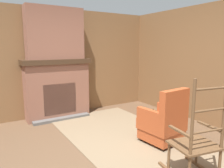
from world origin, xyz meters
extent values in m
plane|color=brown|center=(0.00, 0.00, 0.00)|extent=(14.00, 14.00, 0.00)
cube|color=brown|center=(-2.59, 0.00, 1.26)|extent=(0.06, 5.72, 2.52)
cube|color=brown|center=(0.00, 2.59, 1.26)|extent=(5.72, 0.06, 2.52)
cube|color=brown|center=(-2.36, 0.00, 0.63)|extent=(0.40, 1.43, 1.25)
cube|color=black|center=(-2.20, 0.00, 0.47)|extent=(0.08, 0.74, 0.70)
cube|color=#565451|center=(-2.08, 0.00, 0.03)|extent=(0.16, 1.29, 0.06)
cube|color=#3D2819|center=(-2.36, 0.00, 1.31)|extent=(0.50, 1.53, 0.11)
cube|color=brown|center=(-2.36, 0.00, 1.93)|extent=(0.35, 1.26, 1.14)
cube|color=#7A664C|center=(-0.55, 0.67, 0.01)|extent=(3.41, 1.88, 0.01)
cube|color=#A84723|center=(-0.05, 1.07, 0.18)|extent=(0.64, 0.63, 0.24)
cube|color=#A84723|center=(-0.05, 1.07, 0.33)|extent=(0.68, 0.67, 0.18)
cube|color=#A84723|center=(0.20, 1.09, 0.69)|extent=(0.18, 0.62, 0.55)
cube|color=#A84723|center=(-0.05, 0.80, 0.52)|extent=(0.56, 0.14, 0.20)
cube|color=#A84723|center=(-0.10, 1.32, 0.52)|extent=(0.56, 0.14, 0.20)
cylinder|color=#332319|center=(-0.28, 0.80, 0.03)|extent=(0.05, 0.05, 0.06)
cylinder|color=#332319|center=(-0.32, 1.28, 0.03)|extent=(0.05, 0.05, 0.06)
cylinder|color=#332319|center=(0.22, 0.85, 0.03)|extent=(0.05, 0.05, 0.06)
cylinder|color=#332319|center=(0.17, 1.33, 0.03)|extent=(0.05, 0.05, 0.06)
cylinder|color=brown|center=(0.68, 0.49, 0.23)|extent=(0.04, 0.04, 0.38)
cylinder|color=brown|center=(0.76, 0.94, 0.23)|extent=(0.04, 0.04, 0.38)
cylinder|color=brown|center=(1.14, 0.87, 0.23)|extent=(0.04, 0.04, 0.38)
cube|color=brown|center=(0.91, 0.68, 0.43)|extent=(0.55, 0.61, 0.02)
cylinder|color=brown|center=(1.06, 0.42, 0.86)|extent=(0.04, 0.04, 0.88)
cylinder|color=brown|center=(1.14, 0.87, 0.86)|extent=(0.04, 0.04, 0.88)
cylinder|color=brown|center=(1.10, 0.64, 0.69)|extent=(0.11, 0.44, 0.03)
cylinder|color=brown|center=(1.10, 0.64, 0.93)|extent=(0.11, 0.44, 0.03)
cylinder|color=brown|center=(1.10, 0.64, 1.18)|extent=(0.11, 0.44, 0.03)
cube|color=brown|center=(0.87, 0.45, 0.64)|extent=(0.41, 0.11, 0.02)
cube|color=brown|center=(0.95, 0.90, 0.64)|extent=(0.41, 0.11, 0.02)
cylinder|color=brown|center=(-1.14, 2.06, 0.06)|extent=(0.20, 0.37, 0.12)
cylinder|color=brown|center=(-1.03, 2.03, 0.06)|extent=(0.20, 0.37, 0.12)
cylinder|color=brown|center=(-0.91, 2.00, 0.06)|extent=(0.20, 0.37, 0.12)
cylinder|color=brown|center=(-1.08, 2.04, 0.16)|extent=(0.20, 0.37, 0.12)
cylinder|color=brown|center=(-0.97, 2.01, 0.16)|extent=(0.20, 0.37, 0.12)
ellipsoid|color=#B24C42|center=(-2.40, -0.49, 1.41)|extent=(0.10, 0.10, 0.10)
cylinder|color=white|center=(-2.40, -0.49, 1.56)|extent=(0.05, 0.05, 0.19)
cube|color=black|center=(-2.40, 0.25, 1.42)|extent=(0.13, 0.27, 0.12)
cube|color=silver|center=(-2.33, 0.25, 1.43)|extent=(0.01, 0.04, 0.02)
camera|label=1|loc=(2.53, -1.53, 1.63)|focal=35.00mm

